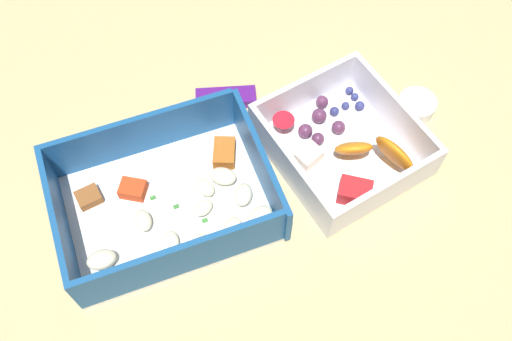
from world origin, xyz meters
TOP-DOWN VIEW (x-y plane):
  - table_surface at (0.00, 0.00)cm, footprint 80.00×80.00cm
  - pasta_container at (-11.34, 0.41)cm, footprint 21.74×16.20cm
  - fruit_bowl at (8.30, -0.42)cm, footprint 16.80×17.84cm
  - candy_bar at (-1.04, 11.33)cm, footprint 7.40×4.43cm
  - paper_cup_liner at (18.87, 1.89)cm, footprint 4.33×4.33cm

SIDE VIEW (x-z plane):
  - table_surface at x=0.00cm, z-range 0.00..2.00cm
  - candy_bar at x=-1.04cm, z-range 2.00..3.20cm
  - paper_cup_liner at x=18.87cm, z-range 2.00..3.77cm
  - fruit_bowl at x=8.30cm, z-range 0.89..6.80cm
  - pasta_container at x=-11.34cm, z-range 0.76..7.25cm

